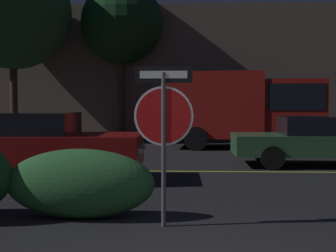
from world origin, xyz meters
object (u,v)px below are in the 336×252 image
(passing_car_3, at_px, (321,141))
(tree_1, at_px, (122,23))
(passing_car_2, at_px, (39,146))
(hedge_bush_2, at_px, (80,184))
(delivery_truck, at_px, (246,106))
(stop_sign, at_px, (164,116))
(tree_0, at_px, (12,11))

(passing_car_3, bearing_deg, tree_1, -144.41)
(passing_car_3, bearing_deg, passing_car_2, -68.53)
(hedge_bush_2, distance_m, delivery_truck, 11.27)
(hedge_bush_2, height_order, tree_1, tree_1)
(hedge_bush_2, bearing_deg, stop_sign, -17.56)
(stop_sign, xyz_separation_m, delivery_truck, (2.43, 11.00, 0.06))
(hedge_bush_2, height_order, passing_car_3, passing_car_3)
(passing_car_2, bearing_deg, stop_sign, 36.91)
(stop_sign, bearing_deg, hedge_bush_2, 163.83)
(stop_sign, distance_m, hedge_bush_2, 1.62)
(passing_car_2, bearing_deg, tree_1, 178.30)
(passing_car_3, relative_size, tree_1, 0.65)
(passing_car_2, relative_size, tree_1, 0.61)
(passing_car_3, bearing_deg, tree_0, -124.04)
(hedge_bush_2, distance_m, passing_car_2, 3.70)
(tree_0, bearing_deg, passing_car_3, -34.25)
(stop_sign, xyz_separation_m, tree_0, (-7.31, 13.89, 4.15))
(tree_1, bearing_deg, tree_0, -158.62)
(passing_car_3, bearing_deg, delivery_truck, -163.24)
(hedge_bush_2, relative_size, tree_0, 0.26)
(passing_car_3, bearing_deg, stop_sign, -31.07)
(passing_car_2, distance_m, passing_car_3, 7.22)
(stop_sign, height_order, tree_0, tree_0)
(tree_1, bearing_deg, delivery_truck, -41.56)
(passing_car_2, height_order, passing_car_3, passing_car_2)
(delivery_truck, bearing_deg, tree_1, -127.03)
(passing_car_3, relative_size, tree_0, 0.58)
(tree_0, bearing_deg, passing_car_2, -66.60)
(passing_car_2, distance_m, tree_0, 12.15)
(stop_sign, bearing_deg, tree_0, 119.16)
(passing_car_2, distance_m, delivery_truck, 9.09)
(passing_car_2, xyz_separation_m, passing_car_3, (6.72, 2.62, -0.07))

